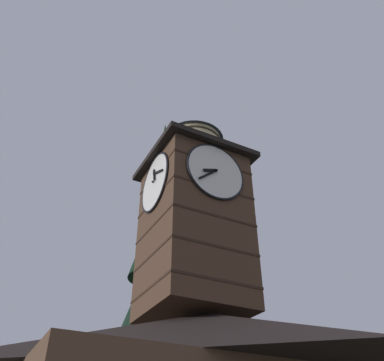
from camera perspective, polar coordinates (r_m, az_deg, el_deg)
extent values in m
pyramid|color=black|center=(15.57, 1.99, -22.17)|extent=(12.93, 10.97, 2.57)
cube|color=#4C3323|center=(17.75, 0.30, -7.42)|extent=(3.76, 3.76, 6.96)
cube|color=#352318|center=(16.69, 0.33, -15.50)|extent=(3.80, 3.80, 0.10)
cube|color=#352318|center=(17.17, 0.31, -11.39)|extent=(3.80, 3.80, 0.10)
cube|color=#352318|center=(17.73, 0.30, -7.52)|extent=(3.80, 3.80, 0.10)
cube|color=#352318|center=(18.37, 0.29, -3.91)|extent=(3.80, 3.80, 0.10)
cube|color=#352318|center=(19.07, 0.28, -0.54)|extent=(3.80, 3.80, 0.10)
cylinder|color=white|center=(17.43, 3.21, 1.23)|extent=(2.65, 0.10, 2.65)
torus|color=black|center=(17.41, 3.25, 1.28)|extent=(2.75, 0.10, 2.75)
cube|color=black|center=(17.17, 2.48, 1.42)|extent=(0.67, 0.04, 0.32)
cube|color=black|center=(16.98, 2.20, 0.86)|extent=(0.89, 0.04, 0.75)
sphere|color=black|center=(17.35, 3.40, 1.42)|extent=(0.10, 0.10, 0.10)
cylinder|color=white|center=(18.13, -5.06, -0.27)|extent=(0.10, 2.65, 2.65)
torus|color=black|center=(18.12, -5.13, -0.25)|extent=(0.10, 2.75, 2.75)
cube|color=black|center=(18.22, -5.21, 0.77)|extent=(0.04, 0.27, 0.67)
cube|color=black|center=(17.84, -4.69, 1.18)|extent=(0.04, 1.03, 0.50)
sphere|color=black|center=(18.10, -5.38, -0.18)|extent=(0.10, 0.10, 0.10)
cube|color=black|center=(19.67, 0.27, 1.93)|extent=(4.46, 4.46, 0.25)
cylinder|color=#D1BC84|center=(20.20, 0.26, 3.88)|extent=(2.62, 2.62, 1.46)
cylinder|color=#2D2319|center=(19.89, 0.26, 2.78)|extent=(2.68, 2.68, 0.10)
cylinder|color=#2D2319|center=(20.20, 0.26, 3.88)|extent=(2.68, 2.68, 0.10)
cylinder|color=#2D2319|center=(20.50, 0.26, 4.94)|extent=(2.68, 2.68, 0.10)
cone|color=#2D3847|center=(21.02, 0.25, 6.59)|extent=(2.92, 2.92, 1.09)
sphere|color=#384251|center=(21.45, 0.25, 7.88)|extent=(0.16, 0.16, 0.16)
cone|color=black|center=(22.10, -4.81, -15.60)|extent=(4.49, 4.49, 6.61)
cone|color=black|center=(23.60, -4.37, -6.98)|extent=(3.16, 3.16, 5.55)
cone|color=black|center=(26.19, -3.91, 2.36)|extent=(1.83, 1.83, 6.61)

